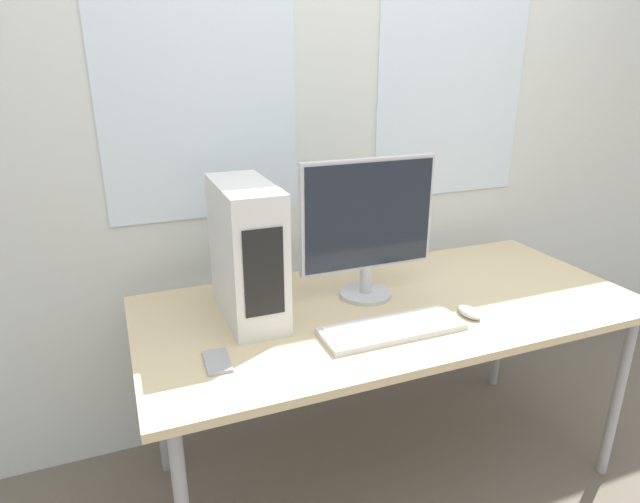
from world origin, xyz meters
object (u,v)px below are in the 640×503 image
mouse (470,312)px  monitor_main (368,224)px  pc_tower (247,252)px  keyboard (392,328)px  cell_phone (217,361)px

mouse → monitor_main: bearing=132.7°
pc_tower → monitor_main: bearing=-1.3°
keyboard → mouse: 0.30m
keyboard → cell_phone: 0.57m
keyboard → mouse: mouse is taller
mouse → cell_phone: size_ratio=0.79×
monitor_main → pc_tower: bearing=178.7°
pc_tower → cell_phone: 0.39m
mouse → pc_tower: bearing=157.4°
pc_tower → monitor_main: monitor_main is taller
monitor_main → mouse: (0.26, -0.28, -0.27)m
mouse → cell_phone: bearing=178.7°
pc_tower → cell_phone: size_ratio=3.41×
keyboard → pc_tower: bearing=143.8°
cell_phone → monitor_main: bearing=25.5°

